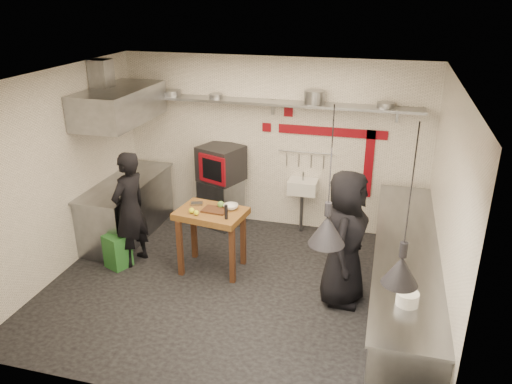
% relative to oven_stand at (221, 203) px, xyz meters
% --- Properties ---
extents(floor, '(5.00, 5.00, 0.00)m').
position_rel_oven_stand_xyz_m(floor, '(0.81, -1.79, -0.40)').
color(floor, black).
rests_on(floor, ground).
extents(ceiling, '(5.00, 5.00, 0.00)m').
position_rel_oven_stand_xyz_m(ceiling, '(0.81, -1.79, 2.40)').
color(ceiling, beige).
rests_on(ceiling, floor).
extents(wall_back, '(5.00, 0.04, 2.80)m').
position_rel_oven_stand_xyz_m(wall_back, '(0.81, 0.31, 1.00)').
color(wall_back, white).
rests_on(wall_back, floor).
extents(wall_front, '(5.00, 0.04, 2.80)m').
position_rel_oven_stand_xyz_m(wall_front, '(0.81, -3.89, 1.00)').
color(wall_front, white).
rests_on(wall_front, floor).
extents(wall_left, '(0.04, 4.20, 2.80)m').
position_rel_oven_stand_xyz_m(wall_left, '(-1.69, -1.79, 1.00)').
color(wall_left, white).
rests_on(wall_left, floor).
extents(wall_right, '(0.04, 4.20, 2.80)m').
position_rel_oven_stand_xyz_m(wall_right, '(3.31, -1.79, 1.00)').
color(wall_right, white).
rests_on(wall_right, floor).
extents(red_band_horiz, '(1.70, 0.02, 0.14)m').
position_rel_oven_stand_xyz_m(red_band_horiz, '(1.76, 0.29, 1.28)').
color(red_band_horiz, maroon).
rests_on(red_band_horiz, wall_back).
extents(red_band_vert, '(0.14, 0.02, 1.10)m').
position_rel_oven_stand_xyz_m(red_band_vert, '(2.36, 0.29, 0.80)').
color(red_band_vert, maroon).
rests_on(red_band_vert, wall_back).
extents(red_tile_a, '(0.14, 0.02, 0.14)m').
position_rel_oven_stand_xyz_m(red_tile_a, '(1.06, 0.29, 1.55)').
color(red_tile_a, maroon).
rests_on(red_tile_a, wall_back).
extents(red_tile_b, '(0.14, 0.02, 0.14)m').
position_rel_oven_stand_xyz_m(red_tile_b, '(0.71, 0.29, 1.28)').
color(red_tile_b, maroon).
rests_on(red_tile_b, wall_back).
extents(back_shelf, '(4.60, 0.34, 0.04)m').
position_rel_oven_stand_xyz_m(back_shelf, '(0.81, 0.13, 1.72)').
color(back_shelf, slate).
rests_on(back_shelf, wall_back).
extents(shelf_bracket_left, '(0.04, 0.06, 0.24)m').
position_rel_oven_stand_xyz_m(shelf_bracket_left, '(-1.09, 0.28, 1.62)').
color(shelf_bracket_left, slate).
rests_on(shelf_bracket_left, wall_back).
extents(shelf_bracket_mid, '(0.04, 0.06, 0.24)m').
position_rel_oven_stand_xyz_m(shelf_bracket_mid, '(0.81, 0.28, 1.62)').
color(shelf_bracket_mid, slate).
rests_on(shelf_bracket_mid, wall_back).
extents(shelf_bracket_right, '(0.04, 0.06, 0.24)m').
position_rel_oven_stand_xyz_m(shelf_bracket_right, '(2.71, 0.28, 1.62)').
color(shelf_bracket_right, slate).
rests_on(shelf_bracket_right, wall_back).
extents(pan_far_left, '(0.33, 0.33, 0.09)m').
position_rel_oven_stand_xyz_m(pan_far_left, '(-0.83, 0.13, 1.79)').
color(pan_far_left, slate).
rests_on(pan_far_left, back_shelf).
extents(pan_mid_left, '(0.23, 0.23, 0.07)m').
position_rel_oven_stand_xyz_m(pan_mid_left, '(-0.08, 0.13, 1.78)').
color(pan_mid_left, slate).
rests_on(pan_mid_left, back_shelf).
extents(stock_pot, '(0.34, 0.34, 0.20)m').
position_rel_oven_stand_xyz_m(stock_pot, '(1.49, 0.13, 1.84)').
color(stock_pot, slate).
rests_on(stock_pot, back_shelf).
extents(pan_right, '(0.28, 0.28, 0.08)m').
position_rel_oven_stand_xyz_m(pan_right, '(2.53, 0.13, 1.78)').
color(pan_right, slate).
rests_on(pan_right, back_shelf).
extents(oven_stand, '(0.76, 0.73, 0.80)m').
position_rel_oven_stand_xyz_m(oven_stand, '(0.00, 0.00, 0.00)').
color(oven_stand, slate).
rests_on(oven_stand, floor).
extents(combi_oven, '(0.81, 0.78, 0.58)m').
position_rel_oven_stand_xyz_m(combi_oven, '(0.01, 0.03, 0.69)').
color(combi_oven, black).
rests_on(combi_oven, oven_stand).
extents(oven_door, '(0.51, 0.22, 0.46)m').
position_rel_oven_stand_xyz_m(oven_door, '(-0.03, -0.29, 0.69)').
color(oven_door, maroon).
rests_on(oven_door, combi_oven).
extents(oven_glass, '(0.37, 0.16, 0.34)m').
position_rel_oven_stand_xyz_m(oven_glass, '(-0.02, -0.30, 0.69)').
color(oven_glass, black).
rests_on(oven_glass, oven_door).
extents(hand_sink, '(0.46, 0.34, 0.22)m').
position_rel_oven_stand_xyz_m(hand_sink, '(1.36, 0.13, 0.38)').
color(hand_sink, silver).
rests_on(hand_sink, wall_back).
extents(sink_tap, '(0.03, 0.03, 0.14)m').
position_rel_oven_stand_xyz_m(sink_tap, '(1.36, 0.13, 0.56)').
color(sink_tap, slate).
rests_on(sink_tap, hand_sink).
extents(sink_drain, '(0.06, 0.06, 0.66)m').
position_rel_oven_stand_xyz_m(sink_drain, '(1.36, 0.09, -0.06)').
color(sink_drain, slate).
rests_on(sink_drain, floor).
extents(utensil_rail, '(0.90, 0.02, 0.02)m').
position_rel_oven_stand_xyz_m(utensil_rail, '(1.36, 0.27, 0.92)').
color(utensil_rail, slate).
rests_on(utensil_rail, wall_back).
extents(counter_right, '(0.70, 3.80, 0.90)m').
position_rel_oven_stand_xyz_m(counter_right, '(2.96, -1.79, 0.05)').
color(counter_right, slate).
rests_on(counter_right, floor).
extents(counter_right_top, '(0.76, 3.90, 0.03)m').
position_rel_oven_stand_xyz_m(counter_right_top, '(2.96, -1.79, 0.52)').
color(counter_right_top, slate).
rests_on(counter_right_top, counter_right).
extents(plate_stack, '(0.28, 0.28, 0.13)m').
position_rel_oven_stand_xyz_m(plate_stack, '(2.93, -3.02, 0.60)').
color(plate_stack, silver).
rests_on(plate_stack, counter_right_top).
extents(small_bowl_right, '(0.26, 0.26, 0.05)m').
position_rel_oven_stand_xyz_m(small_bowl_right, '(2.91, -2.68, 0.56)').
color(small_bowl_right, silver).
rests_on(small_bowl_right, counter_right_top).
extents(counter_left, '(0.70, 1.90, 0.90)m').
position_rel_oven_stand_xyz_m(counter_left, '(-1.34, -0.74, 0.05)').
color(counter_left, slate).
rests_on(counter_left, floor).
extents(counter_left_top, '(0.76, 2.00, 0.03)m').
position_rel_oven_stand_xyz_m(counter_left_top, '(-1.34, -0.74, 0.52)').
color(counter_left_top, slate).
rests_on(counter_left_top, counter_left).
extents(extractor_hood, '(0.78, 1.60, 0.50)m').
position_rel_oven_stand_xyz_m(extractor_hood, '(-1.29, -0.74, 1.75)').
color(extractor_hood, slate).
rests_on(extractor_hood, ceiling).
extents(hood_duct, '(0.28, 0.28, 0.50)m').
position_rel_oven_stand_xyz_m(hood_duct, '(-1.54, -0.74, 2.15)').
color(hood_duct, slate).
rests_on(hood_duct, ceiling).
extents(green_bin, '(0.40, 0.40, 0.50)m').
position_rel_oven_stand_xyz_m(green_bin, '(-1.00, -1.71, -0.15)').
color(green_bin, '#236026').
rests_on(green_bin, floor).
extents(prep_table, '(1.00, 0.76, 0.92)m').
position_rel_oven_stand_xyz_m(prep_table, '(0.36, -1.43, 0.06)').
color(prep_table, brown).
rests_on(prep_table, floor).
extents(cutting_board, '(0.36, 0.27, 0.02)m').
position_rel_oven_stand_xyz_m(cutting_board, '(0.41, -1.42, 0.53)').
color(cutting_board, '#442616').
rests_on(cutting_board, prep_table).
extents(pepper_mill, '(0.05, 0.05, 0.20)m').
position_rel_oven_stand_xyz_m(pepper_mill, '(0.64, -1.62, 0.62)').
color(pepper_mill, black).
rests_on(pepper_mill, prep_table).
extents(lemon_a, '(0.09, 0.09, 0.08)m').
position_rel_oven_stand_xyz_m(lemon_a, '(0.13, -1.57, 0.56)').
color(lemon_a, yellow).
rests_on(lemon_a, prep_table).
extents(lemon_b, '(0.07, 0.07, 0.07)m').
position_rel_oven_stand_xyz_m(lemon_b, '(0.22, -1.62, 0.56)').
color(lemon_b, yellow).
rests_on(lemon_b, prep_table).
extents(veg_ball, '(0.13, 0.13, 0.10)m').
position_rel_oven_stand_xyz_m(veg_ball, '(0.46, -1.30, 0.57)').
color(veg_ball, '#558937').
rests_on(veg_ball, prep_table).
extents(steel_tray, '(0.19, 0.15, 0.03)m').
position_rel_oven_stand_xyz_m(steel_tray, '(0.09, -1.29, 0.54)').
color(steel_tray, slate).
rests_on(steel_tray, prep_table).
extents(bowl, '(0.23, 0.23, 0.07)m').
position_rel_oven_stand_xyz_m(bowl, '(0.60, -1.30, 0.55)').
color(bowl, silver).
rests_on(bowl, prep_table).
extents(heat_lamp_near, '(0.46, 0.46, 1.40)m').
position_rel_oven_stand_xyz_m(heat_lamp_near, '(2.11, -2.86, 1.70)').
color(heat_lamp_near, black).
rests_on(heat_lamp_near, ceiling).
extents(heat_lamp_far, '(0.42, 0.42, 1.47)m').
position_rel_oven_stand_xyz_m(heat_lamp_far, '(2.82, -3.31, 1.66)').
color(heat_lamp_far, black).
rests_on(heat_lamp_far, ceiling).
extents(chef_left, '(0.54, 0.70, 1.70)m').
position_rel_oven_stand_xyz_m(chef_left, '(-0.83, -1.54, 0.45)').
color(chef_left, black).
rests_on(chef_left, floor).
extents(chef_right, '(0.65, 0.92, 1.77)m').
position_rel_oven_stand_xyz_m(chef_right, '(2.22, -1.72, 0.49)').
color(chef_right, black).
rests_on(chef_right, floor).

